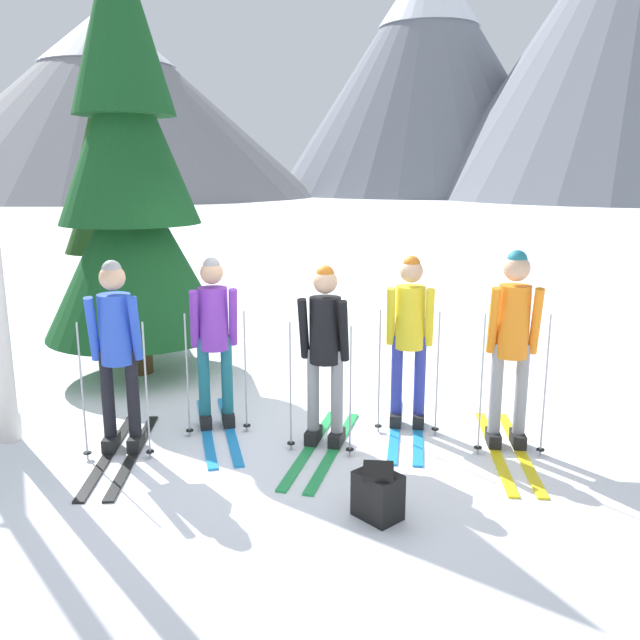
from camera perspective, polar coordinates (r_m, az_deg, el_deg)
ground_plane at (r=6.34m, az=-1.66°, el=-10.03°), size 400.00×400.00×0.00m
skier_in_blue at (r=6.01m, az=-17.05°, el=-2.17°), size 0.60×1.79×1.72m
skier_in_purple at (r=6.35m, az=-9.10°, el=-1.52°), size 0.85×1.75×1.67m
skier_in_black at (r=5.88m, az=0.47°, el=-2.35°), size 0.61×1.81×1.66m
skier_in_yellow at (r=6.34m, az=7.71°, el=-1.38°), size 0.61×1.65×1.68m
skier_in_orange at (r=6.05m, az=16.19°, el=-1.51°), size 0.61×1.79×1.79m
pine_tree_mid at (r=8.19m, az=-16.15°, el=11.70°), size 2.15×2.15×5.18m
pine_tree_far at (r=10.66m, az=-18.31°, el=7.50°), size 1.44×1.44×3.48m
backpack_on_snow_front at (r=4.94m, az=5.00°, el=-14.65°), size 0.40×0.39×0.38m
mountain_ridge_distant at (r=65.99m, az=7.99°, el=21.02°), size 84.83×44.10×28.12m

